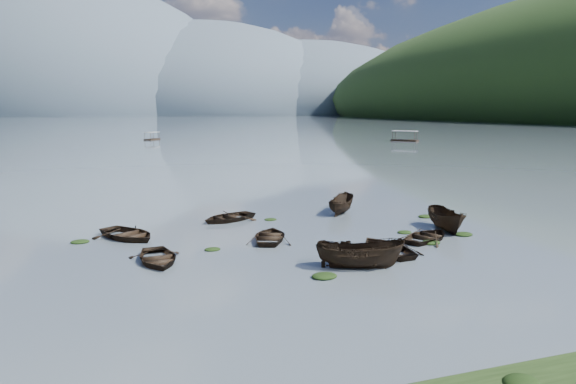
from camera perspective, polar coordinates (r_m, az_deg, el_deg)
name	(u,v)px	position (r m, az deg, el deg)	size (l,w,h in m)	color
ground_plane	(362,266)	(26.69, 8.27, -8.14)	(2400.00, 2400.00, 0.00)	slate
haze_mtn_b	(84,115)	(924.02, -21.68, 7.99)	(520.00, 520.00, 340.00)	#475666
haze_mtn_c	(205,114)	(935.12, -9.23, 8.51)	(520.00, 520.00, 260.00)	#475666
haze_mtn_d	(300,114)	(980.52, 1.32, 8.65)	(520.00, 520.00, 220.00)	#475666
rowboat_0	(158,262)	(27.93, -14.29, -7.55)	(2.85, 3.99, 0.83)	black
rowboat_1	(271,240)	(31.60, -1.96, -5.32)	(2.83, 3.96, 0.82)	black
rowboat_2	(360,268)	(26.34, 7.96, -8.36)	(1.67, 4.45, 1.72)	black
rowboat_3	(387,252)	(29.49, 10.94, -6.54)	(3.02, 4.24, 0.88)	black
rowboat_4	(427,240)	(32.68, 15.23, -5.15)	(2.82, 3.94, 0.82)	black
rowboat_5	(446,230)	(35.54, 17.15, -4.10)	(1.69, 4.48, 1.73)	black
rowboat_6	(128,238)	(33.43, -17.35, -4.93)	(3.23, 4.53, 0.94)	black
rowboat_7	(228,220)	(37.21, -6.65, -3.16)	(3.00, 4.20, 0.87)	black
rowboat_8	(341,213)	(39.89, 5.87, -2.32)	(1.54, 4.09, 1.58)	black
weed_clump_0	(324,278)	(24.74, 4.06, -9.46)	(1.25, 1.02, 0.27)	black
weed_clump_1	(212,250)	(29.61, -8.39, -6.40)	(0.92, 0.74, 0.20)	black
weed_clump_2	(431,244)	(31.82, 15.59, -5.55)	(1.15, 0.92, 0.25)	black
weed_clump_3	(404,233)	(34.11, 12.81, -4.46)	(0.94, 0.80, 0.21)	black
weed_clump_4	(464,235)	(34.53, 18.92, -4.57)	(1.19, 0.95, 0.25)	black
weed_clump_5	(80,243)	(33.32, -22.10, -5.23)	(1.09, 0.88, 0.23)	black
weed_clump_6	(270,220)	(37.14, -1.97, -3.13)	(0.91, 0.76, 0.19)	black
weed_clump_7	(426,217)	(39.40, 15.05, -2.73)	(1.15, 0.92, 0.25)	black
pontoon_centre	(152,140)	(141.59, -14.86, 5.62)	(2.13, 5.12, 1.96)	black
pontoon_right	(405,141)	(134.27, 12.83, 5.53)	(2.73, 6.56, 2.52)	black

